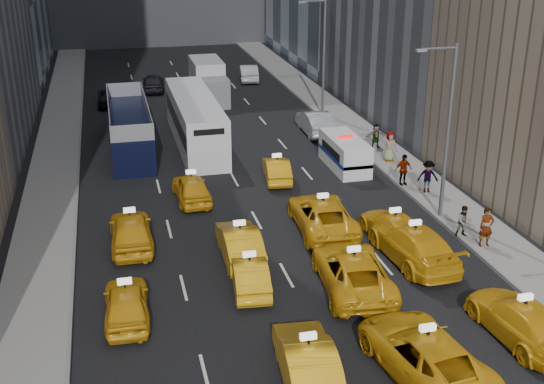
{
  "coord_description": "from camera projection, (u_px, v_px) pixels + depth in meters",
  "views": [
    {
      "loc": [
        -6.86,
        -17.29,
        14.51
      ],
      "look_at": [
        0.52,
        12.76,
        2.0
      ],
      "focal_mm": 45.0,
      "sensor_mm": 36.0,
      "label": 1
    }
  ],
  "objects": [
    {
      "name": "streetlight_near",
      "position": [
        446.0,
        127.0,
        33.51
      ],
      "size": [
        2.15,
        0.22,
        9.0
      ],
      "color": "#595B60",
      "rests_on": "ground"
    },
    {
      "name": "curb_east",
      "position": [
        350.0,
        142.0,
        47.0
      ],
      "size": [
        0.15,
        90.0,
        0.18
      ],
      "primitive_type": "cube",
      "color": "slate",
      "rests_on": "ground"
    },
    {
      "name": "pedestrian_4",
      "position": [
        390.0,
        146.0,
        42.91
      ],
      "size": [
        0.97,
        0.57,
        1.92
      ],
      "primitive_type": "imported",
      "rotation": [
        0.0,
        0.0,
        0.06
      ],
      "color": "gray",
      "rests_on": "sidewalk_east"
    },
    {
      "name": "misc_car_1",
      "position": [
        112.0,
        96.0,
        56.61
      ],
      "size": [
        2.35,
        4.9,
        1.35
      ],
      "primitive_type": "imported",
      "rotation": [
        0.0,
        0.0,
        3.12
      ],
      "color": "black",
      "rests_on": "ground"
    },
    {
      "name": "misc_car_0",
      "position": [
        315.0,
        122.0,
        48.92
      ],
      "size": [
        1.88,
        5.09,
        1.66
      ],
      "primitive_type": "imported",
      "rotation": [
        0.0,
        0.0,
        3.12
      ],
      "color": "#A8ABB0",
      "rests_on": "ground"
    },
    {
      "name": "taxi_12",
      "position": [
        131.0,
        230.0,
        32.04
      ],
      "size": [
        1.97,
        4.85,
        1.65
      ],
      "primitive_type": "imported",
      "rotation": [
        0.0,
        0.0,
        3.14
      ],
      "color": "orange",
      "rests_on": "ground"
    },
    {
      "name": "taxi_17",
      "position": [
        277.0,
        169.0,
        40.24
      ],
      "size": [
        1.92,
        4.16,
        1.32
      ],
      "primitive_type": "imported",
      "rotation": [
        0.0,
        0.0,
        3.01
      ],
      "color": "orange",
      "rests_on": "ground"
    },
    {
      "name": "taxi_6",
      "position": [
        425.0,
        354.0,
        22.98
      ],
      "size": [
        3.46,
        6.22,
        1.64
      ],
      "primitive_type": "imported",
      "rotation": [
        0.0,
        0.0,
        3.27
      ],
      "color": "orange",
      "rests_on": "ground"
    },
    {
      "name": "taxi_8",
      "position": [
        126.0,
        303.0,
        26.23
      ],
      "size": [
        1.82,
        4.26,
        1.44
      ],
      "primitive_type": "imported",
      "rotation": [
        0.0,
        0.0,
        3.11
      ],
      "color": "orange",
      "rests_on": "ground"
    },
    {
      "name": "nypd_van",
      "position": [
        345.0,
        153.0,
        42.11
      ],
      "size": [
        2.46,
        5.05,
        2.08
      ],
      "rotation": [
        0.0,
        0.0,
        0.12
      ],
      "color": "white",
      "rests_on": "ground"
    },
    {
      "name": "curb_west",
      "position": [
        79.0,
        163.0,
        42.99
      ],
      "size": [
        0.15,
        90.0,
        0.18
      ],
      "primitive_type": "cube",
      "color": "slate",
      "rests_on": "ground"
    },
    {
      "name": "taxi_15",
      "position": [
        394.0,
        227.0,
        32.67
      ],
      "size": [
        2.35,
        4.9,
        1.38
      ],
      "primitive_type": "imported",
      "rotation": [
        0.0,
        0.0,
        3.23
      ],
      "color": "orange",
      "rests_on": "ground"
    },
    {
      "name": "pedestrian_0",
      "position": [
        486.0,
        227.0,
        31.71
      ],
      "size": [
        0.75,
        0.54,
        1.92
      ],
      "primitive_type": "imported",
      "rotation": [
        0.0,
        0.0,
        -0.12
      ],
      "color": "gray",
      "rests_on": "sidewalk_east"
    },
    {
      "name": "pedestrian_1",
      "position": [
        464.0,
        221.0,
        32.71
      ],
      "size": [
        0.81,
        0.51,
        1.57
      ],
      "primitive_type": "imported",
      "rotation": [
        0.0,
        0.0,
        -0.12
      ],
      "color": "gray",
      "rests_on": "sidewalk_east"
    },
    {
      "name": "sidewalk_west",
      "position": [
        55.0,
        165.0,
        42.68
      ],
      "size": [
        3.0,
        90.0,
        0.15
      ],
      "primitive_type": "cube",
      "color": "gray",
      "rests_on": "ground"
    },
    {
      "name": "city_bus",
      "position": [
        195.0,
        121.0,
        46.39
      ],
      "size": [
        4.28,
        12.94,
        3.28
      ],
      "rotation": [
        0.0,
        0.0,
        0.13
      ],
      "color": "silver",
      "rests_on": "ground"
    },
    {
      "name": "taxi_10",
      "position": [
        353.0,
        271.0,
        28.4
      ],
      "size": [
        3.27,
        6.04,
        1.61
      ],
      "primitive_type": "imported",
      "rotation": [
        0.0,
        0.0,
        3.04
      ],
      "color": "orange",
      "rests_on": "ground"
    },
    {
      "name": "misc_car_2",
      "position": [
        205.0,
        72.0,
        65.07
      ],
      "size": [
        2.79,
        5.58,
        1.56
      ],
      "primitive_type": "imported",
      "rotation": [
        0.0,
        0.0,
        3.26
      ],
      "color": "gray",
      "rests_on": "ground"
    },
    {
      "name": "taxi_7",
      "position": [
        522.0,
        320.0,
        25.01
      ],
      "size": [
        2.42,
        5.34,
        1.52
      ],
      "primitive_type": "imported",
      "rotation": [
        0.0,
        0.0,
        3.2
      ],
      "color": "orange",
      "rests_on": "ground"
    },
    {
      "name": "taxi_13",
      "position": [
        240.0,
        243.0,
        30.93
      ],
      "size": [
        1.73,
        4.74,
        1.55
      ],
      "primitive_type": "imported",
      "rotation": [
        0.0,
        0.0,
        3.12
      ],
      "color": "orange",
      "rests_on": "ground"
    },
    {
      "name": "taxi_14",
      "position": [
        322.0,
        215.0,
        33.81
      ],
      "size": [
        2.98,
        5.89,
        1.6
      ],
      "primitive_type": "imported",
      "rotation": [
        0.0,
        0.0,
        3.08
      ],
      "color": "orange",
      "rests_on": "ground"
    },
    {
      "name": "sidewalk_east",
      "position": [
        369.0,
        141.0,
        47.32
      ],
      "size": [
        3.0,
        90.0,
        0.15
      ],
      "primitive_type": "cube",
      "color": "gray",
      "rests_on": "ground"
    },
    {
      "name": "streetlight_far",
      "position": [
        322.0,
        54.0,
        51.52
      ],
      "size": [
        2.15,
        0.22,
        9.0
      ],
      "color": "#595B60",
      "rests_on": "ground"
    },
    {
      "name": "pedestrian_3",
      "position": [
        403.0,
        170.0,
        39.03
      ],
      "size": [
        1.13,
        0.62,
        1.84
      ],
      "primitive_type": "imported",
      "rotation": [
        0.0,
        0.0,
        0.13
      ],
      "color": "gray",
      "rests_on": "sidewalk_east"
    },
    {
      "name": "taxi_11",
      "position": [
        413.0,
        244.0,
        30.67
      ],
      "size": [
        2.69,
        5.92,
        1.68
      ],
      "primitive_type": "imported",
      "rotation": [
        0.0,
        0.0,
        3.2
      ],
      "color": "orange",
      "rests_on": "ground"
    },
    {
      "name": "pedestrian_2",
      "position": [
        428.0,
        177.0,
        37.97
      ],
      "size": [
        1.29,
        0.78,
        1.86
      ],
      "primitive_type": "imported",
      "rotation": [
        0.0,
        0.0,
        -0.26
      ],
      "color": "gray",
      "rests_on": "sidewalk_east"
    },
    {
      "name": "taxi_5",
      "position": [
        308.0,
        362.0,
        22.58
      ],
      "size": [
        2.14,
        5.01,
        1.61
      ],
      "primitive_type": "imported",
      "rotation": [
        0.0,
        0.0,
        3.05
      ],
      "color": "orange",
      "rests_on": "ground"
    },
    {
      "name": "misc_car_3",
      "position": [
        153.0,
        82.0,
        60.9
      ],
      "size": [
        2.2,
        4.72,
        1.56
      ],
      "primitive_type": "imported",
      "rotation": [
        0.0,
        0.0,
        3.06
      ],
      "color": "black",
      "rests_on": "ground"
    },
    {
      "name": "taxi_9",
      "position": [
        249.0,
        273.0,
        28.48
      ],
      "size": [
        1.83,
        4.23,
        1.35
      ],
      "primitive_type": "imported",
      "rotation": [
        0.0,
        0.0,
        3.04
      ],
      "color": "orange",
      "rests_on": "ground"
    },
    {
      "name": "taxi_16",
      "position": [
        192.0,
        188.0,
        37.25
      ],
      "size": [
        1.92,
        4.4,
        1.48
      ],
      "primitive_type": "imported",
      "rotation": [
        0.0,
        0.0,
        3.18
      ],
      "color": "orange",
      "rests_on": "ground"
    },
    {
      "name": "box_truck",
      "position": [
        208.0,
        81.0,
        57.67
      ],
      "size": [
        2.87,
        7.32,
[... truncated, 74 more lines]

